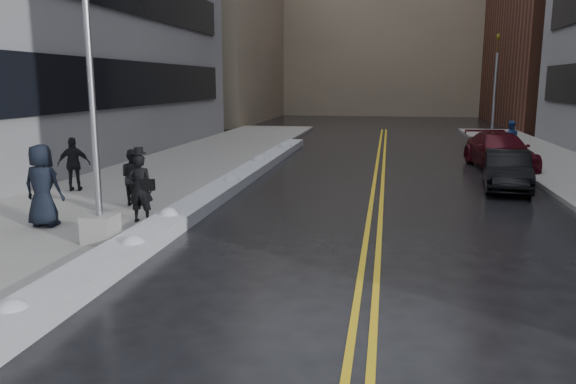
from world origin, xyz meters
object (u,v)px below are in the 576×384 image
at_px(pedestrian_fedora, 140,188).
at_px(pedestrian_c, 42,186).
at_px(pedestrian_b, 133,177).
at_px(car_maroon, 500,151).
at_px(car_black, 507,170).
at_px(pedestrian_d, 74,164).
at_px(pedestrian_east, 510,139).
at_px(traffic_signal, 495,85).
at_px(lamppost, 94,132).

relative_size(pedestrian_fedora, pedestrian_c, 0.86).
xyz_separation_m(pedestrian_b, car_maroon, (11.65, 9.97, -0.20)).
bearing_deg(pedestrian_b, car_maroon, -113.84).
bearing_deg(pedestrian_b, car_black, -129.52).
relative_size(pedestrian_d, pedestrian_east, 1.00).
bearing_deg(pedestrian_c, car_black, -144.92).
xyz_separation_m(pedestrian_d, car_black, (13.80, 3.44, -0.35)).
bearing_deg(traffic_signal, pedestrian_fedora, -120.20).
relative_size(traffic_signal, pedestrian_east, 3.51).
distance_m(lamppost, car_maroon, 17.43).
bearing_deg(pedestrian_b, lamppost, 129.94).
relative_size(lamppost, traffic_signal, 1.27).
height_order(lamppost, pedestrian_b, lamppost).
bearing_deg(traffic_signal, car_maroon, -97.41).
xyz_separation_m(traffic_signal, car_black, (-1.74, -13.23, -2.74)).
distance_m(traffic_signal, car_black, 13.63).
relative_size(pedestrian_east, car_black, 0.43).
height_order(pedestrian_east, car_maroon, pedestrian_east).
height_order(lamppost, pedestrian_fedora, lamppost).
bearing_deg(traffic_signal, pedestrian_c, -123.41).
distance_m(car_black, car_maroon, 4.91).
distance_m(pedestrian_c, pedestrian_d, 4.61).
bearing_deg(car_black, lamppost, -131.85).
distance_m(pedestrian_c, pedestrian_east, 20.25).
distance_m(pedestrian_d, car_maroon, 16.66).
distance_m(pedestrian_c, car_black, 14.34).
bearing_deg(pedestrian_east, pedestrian_d, 36.95).
xyz_separation_m(pedestrian_c, car_maroon, (12.73, 12.58, -0.40)).
xyz_separation_m(pedestrian_fedora, pedestrian_east, (11.48, 14.18, 0.00)).
height_order(pedestrian_east, car_black, pedestrian_east).
bearing_deg(pedestrian_fedora, car_maroon, -136.24).
xyz_separation_m(pedestrian_east, car_black, (-1.51, -7.29, -0.34)).
bearing_deg(pedestrian_fedora, pedestrian_c, 17.30).
bearing_deg(car_black, pedestrian_c, -140.35).
height_order(lamppost, car_black, lamppost).
xyz_separation_m(lamppost, pedestrian_d, (-3.73, 5.33, -1.53)).
bearing_deg(lamppost, traffic_signal, 61.79).
distance_m(lamppost, pedestrian_fedora, 2.43).
xyz_separation_m(traffic_signal, pedestrian_b, (-12.74, -18.34, -2.45)).
height_order(traffic_signal, pedestrian_fedora, traffic_signal).
xyz_separation_m(pedestrian_d, car_maroon, (14.44, 8.31, -0.26)).
bearing_deg(traffic_signal, pedestrian_b, -124.78).
distance_m(pedestrian_d, car_black, 14.22).
bearing_deg(pedestrian_d, pedestrian_east, -164.93).
xyz_separation_m(lamppost, car_black, (10.06, 8.77, -1.87)).
height_order(pedestrian_fedora, pedestrian_b, pedestrian_fedora).
bearing_deg(pedestrian_c, traffic_signal, -120.88).
bearing_deg(pedestrian_d, pedestrian_fedora, 117.98).
xyz_separation_m(lamppost, pedestrian_fedora, (0.09, 1.88, -1.53)).
xyz_separation_m(traffic_signal, pedestrian_fedora, (-11.71, -20.12, -2.40)).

